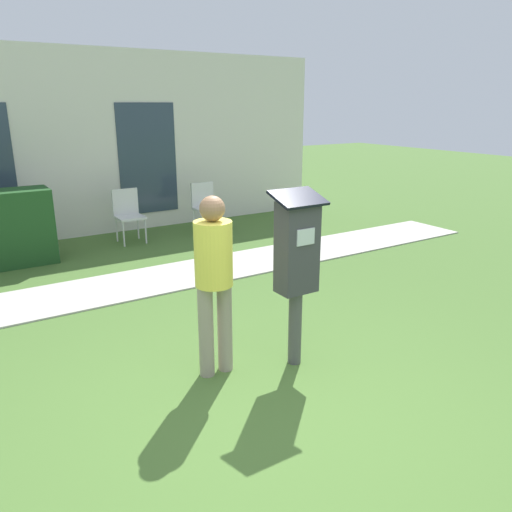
{
  "coord_description": "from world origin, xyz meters",
  "views": [
    {
      "loc": [
        -1.91,
        -2.79,
        2.28
      ],
      "look_at": [
        0.25,
        0.61,
        1.05
      ],
      "focal_mm": 35.0,
      "sensor_mm": 36.0,
      "label": 1
    }
  ],
  "objects_px": {
    "outdoor_chair_left": "(38,221)",
    "outdoor_chair_right": "(205,203)",
    "outdoor_chair_middle": "(128,211)",
    "parking_meter": "(297,257)",
    "person_standing": "(214,273)"
  },
  "relations": [
    {
      "from": "outdoor_chair_left",
      "to": "outdoor_chair_right",
      "type": "distance_m",
      "value": 2.86
    },
    {
      "from": "parking_meter",
      "to": "person_standing",
      "type": "bearing_deg",
      "value": 161.18
    },
    {
      "from": "outdoor_chair_left",
      "to": "outdoor_chair_middle",
      "type": "xyz_separation_m",
      "value": [
        1.43,
        -0.0,
        0.0
      ]
    },
    {
      "from": "person_standing",
      "to": "outdoor_chair_middle",
      "type": "height_order",
      "value": "person_standing"
    },
    {
      "from": "parking_meter",
      "to": "person_standing",
      "type": "xyz_separation_m",
      "value": [
        -0.69,
        0.23,
        -0.09
      ]
    },
    {
      "from": "outdoor_chair_left",
      "to": "outdoor_chair_right",
      "type": "relative_size",
      "value": 1.0
    },
    {
      "from": "outdoor_chair_middle",
      "to": "outdoor_chair_right",
      "type": "bearing_deg",
      "value": -19.0
    },
    {
      "from": "person_standing",
      "to": "outdoor_chair_right",
      "type": "bearing_deg",
      "value": 86.65
    },
    {
      "from": "outdoor_chair_middle",
      "to": "person_standing",
      "type": "bearing_deg",
      "value": -115.68
    },
    {
      "from": "person_standing",
      "to": "parking_meter",
      "type": "bearing_deg",
      "value": 3.7
    },
    {
      "from": "outdoor_chair_left",
      "to": "parking_meter",
      "type": "bearing_deg",
      "value": -52.03
    },
    {
      "from": "outdoor_chair_left",
      "to": "person_standing",
      "type": "bearing_deg",
      "value": -59.36
    },
    {
      "from": "parking_meter",
      "to": "outdoor_chair_middle",
      "type": "bearing_deg",
      "value": 88.62
    },
    {
      "from": "person_standing",
      "to": "outdoor_chair_right",
      "type": "height_order",
      "value": "person_standing"
    },
    {
      "from": "person_standing",
      "to": "outdoor_chair_middle",
      "type": "relative_size",
      "value": 1.76
    }
  ]
}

